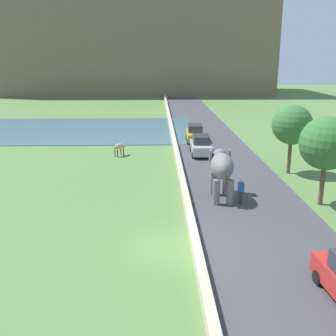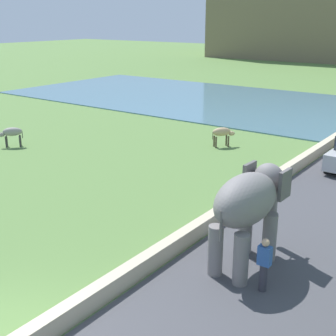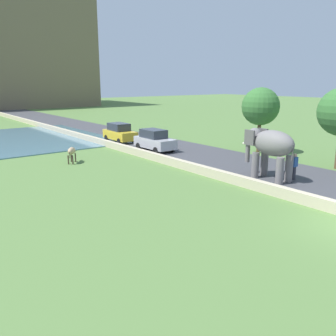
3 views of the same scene
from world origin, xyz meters
name	(u,v)px [view 3 (image 3 of 3)]	position (x,y,z in m)	size (l,w,h in m)	color
road_surface	(156,145)	(5.00, 20.00, 0.03)	(7.00, 120.00, 0.06)	#424247
barrier_wall	(133,151)	(1.20, 18.00, 0.28)	(0.40, 110.00, 0.56)	beige
elephant	(270,146)	(3.43, 6.53, 2.04)	(1.49, 3.48, 2.99)	slate
person_beside_elephant	(294,166)	(4.48, 5.49, 0.87)	(0.36, 0.22, 1.63)	#33333D
car_yellow	(120,133)	(3.43, 23.78, 0.90)	(1.89, 4.05, 1.80)	gold
car_silver	(154,140)	(3.43, 18.05, 0.90)	(1.83, 4.02, 1.80)	#B7B7BC
cow_tan	(72,152)	(-3.95, 17.94, 0.84)	(1.12, 1.30, 1.15)	tan
tree_near	(261,107)	(9.56, 12.08, 3.75)	(2.99, 2.99, 5.27)	brown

